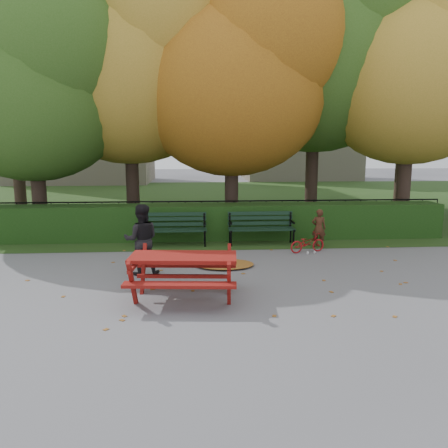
{
  "coord_description": "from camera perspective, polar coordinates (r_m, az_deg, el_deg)",
  "views": [
    {
      "loc": [
        -0.72,
        -7.98,
        2.65
      ],
      "look_at": [
        -0.09,
        1.28,
        1.0
      ],
      "focal_mm": 35.0,
      "sensor_mm": 36.0,
      "label": 1
    }
  ],
  "objects": [
    {
      "name": "ground",
      "position": [
        8.43,
        1.19,
        -8.22
      ],
      "size": [
        90.0,
        90.0,
        0.0
      ],
      "primitive_type": "plane",
      "color": "slate",
      "rests_on": "ground"
    },
    {
      "name": "grass_strip",
      "position": [
        22.15,
        -2.05,
        3.21
      ],
      "size": [
        90.0,
        90.0,
        0.0
      ],
      "primitive_type": "plane",
      "color": "#233B18",
      "rests_on": "ground"
    },
    {
      "name": "building_left",
      "position": [
        35.3,
        -18.34,
        17.48
      ],
      "size": [
        10.0,
        7.0,
        15.0
      ],
      "primitive_type": "cube",
      "color": "tan",
      "rests_on": "ground"
    },
    {
      "name": "building_right",
      "position": [
        37.17,
        9.99,
        15.09
      ],
      "size": [
        9.0,
        6.0,
        12.0
      ],
      "primitive_type": "cube",
      "color": "tan",
      "rests_on": "ground"
    },
    {
      "name": "hedge",
      "position": [
        12.68,
        -0.61,
        0.32
      ],
      "size": [
        13.0,
        0.9,
        1.0
      ],
      "primitive_type": "cube",
      "color": "black",
      "rests_on": "ground"
    },
    {
      "name": "iron_fence",
      "position": [
        13.46,
        -0.81,
        1.04
      ],
      "size": [
        14.0,
        0.04,
        1.02
      ],
      "color": "black",
      "rests_on": "ground"
    },
    {
      "name": "tree_a",
      "position": [
        14.39,
        -23.01,
        16.78
      ],
      "size": [
        5.88,
        5.6,
        7.48
      ],
      "color": "#2F1F1A",
      "rests_on": "ground"
    },
    {
      "name": "tree_b",
      "position": [
        15.08,
        -11.13,
        20.42
      ],
      "size": [
        6.72,
        6.4,
        8.79
      ],
      "color": "#2F1F1A",
      "rests_on": "ground"
    },
    {
      "name": "tree_c",
      "position": [
        14.19,
        2.54,
        18.88
      ],
      "size": [
        6.3,
        6.0,
        8.0
      ],
      "color": "#2F1F1A",
      "rests_on": "ground"
    },
    {
      "name": "tree_d",
      "position": [
        16.23,
        13.59,
        21.65
      ],
      "size": [
        7.14,
        6.8,
        9.58
      ],
      "color": "#2F1F1A",
      "rests_on": "ground"
    },
    {
      "name": "tree_e",
      "position": [
        15.73,
        24.85,
        18.08
      ],
      "size": [
        6.09,
        5.8,
        8.16
      ],
      "color": "#2F1F1A",
      "rests_on": "ground"
    },
    {
      "name": "tree_f",
      "position": [
        18.62,
        -25.42,
        18.55
      ],
      "size": [
        6.93,
        6.6,
        9.19
      ],
      "color": "#2F1F1A",
      "rests_on": "ground"
    },
    {
      "name": "tree_g",
      "position": [
        20.1,
        23.99,
        17.02
      ],
      "size": [
        6.3,
        6.0,
        8.55
      ],
      "color": "#2F1F1A",
      "rests_on": "ground"
    },
    {
      "name": "bench_left",
      "position": [
        11.88,
        -6.66,
        -0.32
      ],
      "size": [
        1.8,
        0.57,
        0.88
      ],
      "color": "black",
      "rests_on": "ground"
    },
    {
      "name": "bench_right",
      "position": [
        12.01,
        4.86,
        -0.17
      ],
      "size": [
        1.8,
        0.57,
        0.88
      ],
      "color": "black",
      "rests_on": "ground"
    },
    {
      "name": "picnic_table",
      "position": [
        7.67,
        -5.32,
        -5.36
      ],
      "size": [
        1.96,
        1.64,
        0.9
      ],
      "rotation": [
        0.0,
        0.0,
        -0.09
      ],
      "color": "#661609",
      "rests_on": "ground"
    },
    {
      "name": "leaf_pile",
      "position": [
        9.84,
        0.13,
        -5.27
      ],
      "size": [
        1.35,
        0.97,
        0.09
      ],
      "primitive_type": "ellipsoid",
      "rotation": [
        0.0,
        0.0,
        -0.05
      ],
      "color": "brown",
      "rests_on": "ground"
    },
    {
      "name": "leaf_scatter",
      "position": [
        8.72,
        1.02,
        -7.57
      ],
      "size": [
        9.0,
        5.7,
        0.01
      ],
      "primitive_type": null,
      "color": "brown",
      "rests_on": "ground"
    },
    {
      "name": "child",
      "position": [
        11.85,
        12.27,
        -0.54
      ],
      "size": [
        0.42,
        0.32,
        1.03
      ],
      "primitive_type": "imported",
      "rotation": [
        0.0,
        0.0,
        2.92
      ],
      "color": "#3D2013",
      "rests_on": "ground"
    },
    {
      "name": "adult",
      "position": [
        9.22,
        -10.74,
        -2.02
      ],
      "size": [
        0.77,
        0.62,
        1.49
      ],
      "primitive_type": "imported",
      "rotation": [
        0.0,
        0.0,
        3.23
      ],
      "color": "black",
      "rests_on": "ground"
    },
    {
      "name": "bicycle",
      "position": [
        11.25,
        10.83,
        -2.42
      ],
      "size": [
        1.0,
        0.58,
        0.5
      ],
      "primitive_type": "imported",
      "rotation": [
        0.0,
        0.0,
        1.85
      ],
      "color": "#A00E14",
      "rests_on": "ground"
    }
  ]
}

